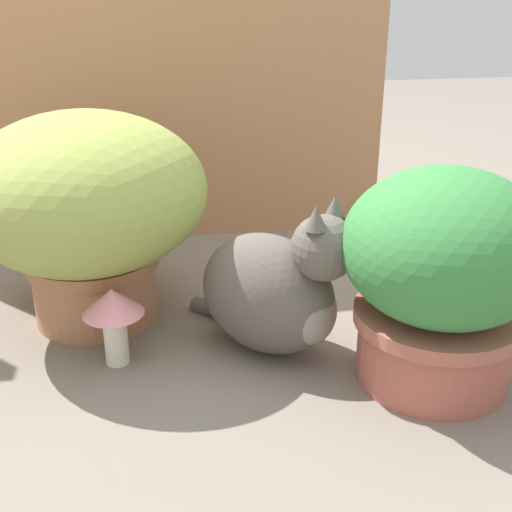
% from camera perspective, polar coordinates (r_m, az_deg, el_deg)
% --- Properties ---
extents(ground_plane, '(6.00, 6.00, 0.00)m').
position_cam_1_polar(ground_plane, '(1.21, -7.12, -8.64)').
color(ground_plane, slate).
extents(cardboard_backdrop, '(1.23, 0.03, 0.80)m').
position_cam_1_polar(cardboard_backdrop, '(1.64, -10.46, 14.76)').
color(cardboard_backdrop, tan).
rests_on(cardboard_backdrop, ground).
extents(grass_planter, '(0.45, 0.45, 0.41)m').
position_cam_1_polar(grass_planter, '(1.28, -14.41, 4.38)').
color(grass_planter, '#AC704D').
rests_on(grass_planter, ground).
extents(leafy_planter, '(0.33, 0.33, 0.37)m').
position_cam_1_polar(leafy_planter, '(1.09, 15.76, -1.40)').
color(leafy_planter, '#AC5A4A').
rests_on(leafy_planter, ground).
extents(cat, '(0.31, 0.34, 0.32)m').
position_cam_1_polar(cat, '(1.16, 1.69, -2.96)').
color(cat, '#5B524A').
rests_on(cat, ground).
extents(mushroom_ornament_pink, '(0.11, 0.11, 0.14)m').
position_cam_1_polar(mushroom_ornament_pink, '(1.16, -12.22, -4.63)').
color(mushroom_ornament_pink, silver).
rests_on(mushroom_ornament_pink, ground).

